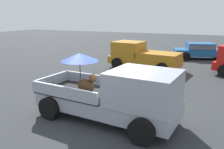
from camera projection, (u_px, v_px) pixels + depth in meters
The scene contains 4 objects.
ground_plane at pixel (106, 119), 8.36m from camera, with size 80.00×80.00×0.00m, color #2D3033.
pickup_truck_main at pixel (117, 95), 7.91m from camera, with size 5.20×2.63×2.28m.
pickup_truck_red at pixel (142, 56), 15.96m from camera, with size 4.99×2.66×1.80m.
parked_sedan_near at pixel (201, 50), 19.56m from camera, with size 4.63×2.95×1.33m.
Camera 1 is at (3.34, -6.95, 3.60)m, focal length 37.57 mm.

